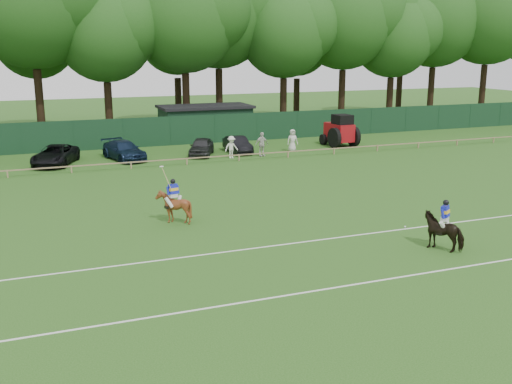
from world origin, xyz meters
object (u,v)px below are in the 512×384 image
horse_dark (444,231)px  spectator_left (231,147)px  polo_ball (405,227)px  spectator_mid (262,144)px  spectator_right (292,140)px  estate_black (238,145)px  tractor (340,131)px  horse_chestnut (174,207)px  sedan_navy (124,150)px  utility_shed (205,122)px  hatch_grey (201,147)px  suv_black (55,155)px

horse_dark → spectator_left: (-1.39, 23.20, 0.08)m
spectator_left → polo_ball: spectator_left is taller
spectator_mid → spectator_right: bearing=10.0°
estate_black → spectator_left: (-1.29, -2.18, 0.20)m
horse_dark → tractor: tractor is taller
horse_chestnut → sedan_navy: horse_chestnut is taller
spectator_left → estate_black: bearing=50.9°
utility_shed → spectator_left: bearing=-96.1°
estate_black → utility_shed: (-0.14, 8.53, 0.89)m
spectator_mid → utility_shed: utility_shed is taller
spectator_left → spectator_mid: (2.46, -0.05, 0.09)m
sedan_navy → tractor: (18.25, -0.34, 0.58)m
horse_chestnut → hatch_grey: size_ratio=0.40×
sedan_navy → spectator_mid: (10.19, -2.43, 0.23)m
sedan_navy → estate_black: (9.01, -0.20, -0.06)m
horse_dark → spectator_right: spectator_right is taller
suv_black → estate_black: size_ratio=1.29×
horse_dark → spectator_right: bearing=-134.3°
suv_black → spectator_mid: 15.29m
utility_shed → hatch_grey: bearing=-108.6°
horse_chestnut → spectator_right: 21.43m
horse_dark → suv_black: size_ratio=0.36×
hatch_grey → spectator_mid: size_ratio=2.15×
spectator_left → tractor: bearing=2.3°
spectator_left → tractor: 10.73m
hatch_grey → suv_black: bearing=-155.6°
suv_black → utility_shed: bearing=53.2°
horse_chestnut → spectator_mid: (10.69, 15.27, 0.14)m
horse_dark → spectator_left: spectator_left is taller
suv_black → polo_ball: bearing=-35.8°
spectator_left → utility_shed: bearing=75.3°
utility_shed → suv_black: bearing=-148.2°
horse_dark → spectator_right: (4.21, 24.25, 0.14)m
suv_black → estate_black: bearing=21.5°
horse_dark → spectator_mid: 23.17m
spectator_mid → spectator_right: 3.33m
horse_dark → utility_shed: 33.92m
sedan_navy → spectator_right: bearing=-20.4°
spectator_left → utility_shed: utility_shed is taller
horse_dark → tractor: size_ratio=0.54×
estate_black → spectator_right: 4.46m
suv_black → spectator_left: 12.85m
horse_chestnut → spectator_mid: size_ratio=0.85×
spectator_right → utility_shed: bearing=120.1°
horse_chestnut → spectator_right: size_ratio=0.88×
spectator_left → spectator_mid: bearing=-9.8°
estate_black → tractor: 9.26m
sedan_navy → utility_shed: bearing=28.5°
tractor → polo_ball: bearing=-115.3°
horse_dark → sedan_navy: horse_dark is taller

